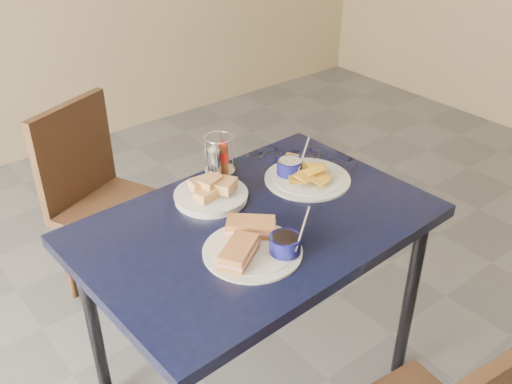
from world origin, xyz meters
TOP-DOWN VIEW (x-y plane):
  - dining_table at (0.15, 0.15)m, footprint 1.10×0.76m
  - chair_far at (0.03, 1.05)m, footprint 0.52×0.53m
  - sandwich_plate at (0.05, 0.03)m, footprint 0.31×0.28m
  - plantain_plate at (0.43, 0.25)m, footprint 0.30×0.30m
  - bread_basket at (0.11, 0.33)m, footprint 0.24×0.24m
  - condiment_caddy at (0.24, 0.47)m, footprint 0.11×0.11m

SIDE VIEW (x-z plane):
  - chair_far at x=0.03m, z-range 0.06..0.92m
  - dining_table at x=0.15m, z-range 0.30..1.05m
  - plantain_plate at x=0.43m, z-range 0.71..0.83m
  - sandwich_plate at x=0.05m, z-range 0.71..0.83m
  - bread_basket at x=0.11m, z-range 0.74..0.82m
  - condiment_caddy at x=0.24m, z-range 0.74..0.87m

